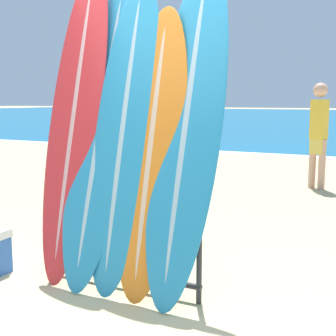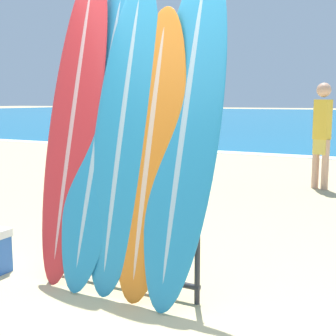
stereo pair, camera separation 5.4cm
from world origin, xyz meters
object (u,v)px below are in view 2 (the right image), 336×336
object	(u,v)px
surfboard_slot_3	(150,151)
person_mid_beach	(182,134)
surfboard_slot_1	(100,129)
surfboard_rack	(120,232)
surfboard_slot_2	(123,132)
person_near_water	(322,132)
surfboard_slot_0	(75,118)
surfboard_slot_4	(186,127)

from	to	relation	value
surfboard_slot_3	person_mid_beach	bearing A→B (deg)	112.47
surfboard_slot_1	person_mid_beach	xyz separation A→B (m)	(-1.09, 3.75, -0.32)
surfboard_rack	person_mid_beach	world-z (taller)	person_mid_beach
surfboard_rack	surfboard_slot_3	distance (m)	0.68
surfboard_slot_3	surfboard_slot_2	bearing A→B (deg)	173.70
surfboard_rack	person_near_water	bearing A→B (deg)	82.32
surfboard_slot_0	surfboard_slot_2	size ratio (longest dim) A/B	1.08
person_mid_beach	surfboard_rack	bearing A→B (deg)	148.08
person_near_water	surfboard_slot_1	bearing A→B (deg)	-77.13
surfboard_slot_1	surfboard_rack	bearing A→B (deg)	-23.84
surfboard_rack	surfboard_slot_0	size ratio (longest dim) A/B	0.51
person_near_water	person_mid_beach	bearing A→B (deg)	-128.58
surfboard_slot_0	person_mid_beach	world-z (taller)	surfboard_slot_0
surfboard_slot_2	person_near_water	xyz separation A→B (m)	(0.66, 4.84, -0.27)
surfboard_slot_1	surfboard_slot_4	distance (m)	0.74
surfboard_slot_0	person_near_water	xyz separation A→B (m)	(1.15, 4.81, -0.36)
surfboard_slot_2	surfboard_slot_4	world-z (taller)	surfboard_slot_4
surfboard_slot_0	surfboard_slot_2	world-z (taller)	surfboard_slot_0
person_near_water	surfboard_slot_3	bearing A→B (deg)	-71.46
surfboard_slot_2	person_near_water	distance (m)	4.89
surfboard_rack	surfboard_slot_2	distance (m)	0.76
surfboard_slot_3	person_mid_beach	size ratio (longest dim) A/B	1.31
surfboard_slot_3	person_near_water	world-z (taller)	surfboard_slot_3
surfboard_slot_4	person_near_water	world-z (taller)	surfboard_slot_4
person_mid_beach	person_near_water	bearing A→B (deg)	-113.01
person_near_water	person_mid_beach	distance (m)	2.26
surfboard_slot_0	person_near_water	distance (m)	4.95
surfboard_slot_1	surfboard_slot_3	xyz separation A→B (m)	(0.48, -0.06, -0.14)
surfboard_slot_0	surfboard_slot_4	bearing A→B (deg)	0.27
surfboard_slot_1	person_near_water	bearing A→B (deg)	79.42
surfboard_slot_3	surfboard_slot_4	xyz separation A→B (m)	(0.25, 0.06, 0.18)
surfboard_rack	surfboard_slot_0	distance (m)	0.99
surfboard_slot_1	surfboard_slot_2	distance (m)	0.24
surfboard_slot_3	person_mid_beach	distance (m)	4.12
surfboard_slot_1	surfboard_slot_2	world-z (taller)	surfboard_slot_1
surfboard_rack	surfboard_slot_2	size ratio (longest dim) A/B	0.56
surfboard_rack	surfboard_slot_0	bearing A→B (deg)	168.01
surfboard_slot_1	surfboard_slot_3	size ratio (longest dim) A/B	1.13
surfboard_slot_0	person_near_water	bearing A→B (deg)	76.57
surfboard_slot_1	person_mid_beach	size ratio (longest dim) A/B	1.49
surfboard_slot_1	surfboard_slot_0	bearing A→B (deg)	-179.77
surfboard_slot_3	surfboard_slot_4	distance (m)	0.32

